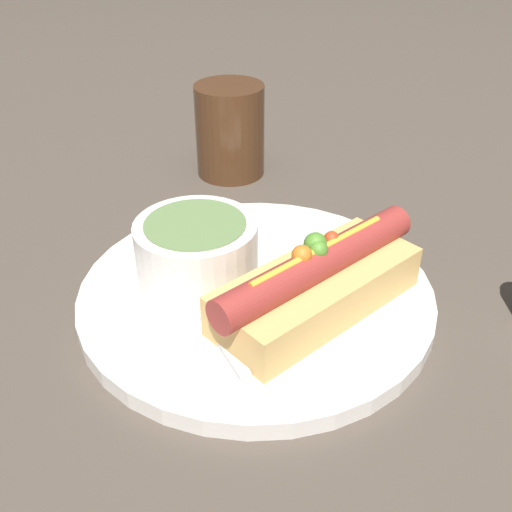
{
  "coord_description": "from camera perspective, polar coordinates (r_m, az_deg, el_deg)",
  "views": [
    {
      "loc": [
        -0.2,
        -0.32,
        0.3
      ],
      "look_at": [
        0.0,
        0.0,
        0.04
      ],
      "focal_mm": 42.0,
      "sensor_mm": 36.0,
      "label": 1
    }
  ],
  "objects": [
    {
      "name": "ground_plane",
      "position": [
        0.48,
        0.0,
        -4.33
      ],
      "size": [
        4.0,
        4.0,
        0.0
      ],
      "primitive_type": "plane",
      "color": "#4C4238"
    },
    {
      "name": "dinner_plate",
      "position": [
        0.48,
        0.0,
        -3.65
      ],
      "size": [
        0.28,
        0.28,
        0.01
      ],
      "color": "white",
      "rests_on": "ground_plane"
    },
    {
      "name": "hot_dog",
      "position": [
        0.44,
        5.82,
        -2.55
      ],
      "size": [
        0.19,
        0.09,
        0.06
      ],
      "rotation": [
        0.0,
        0.0,
        0.18
      ],
      "color": "#DBAD60",
      "rests_on": "dinner_plate"
    },
    {
      "name": "soup_bowl",
      "position": [
        0.47,
        -5.69,
        0.81
      ],
      "size": [
        0.1,
        0.1,
        0.05
      ],
      "color": "silver",
      "rests_on": "dinner_plate"
    },
    {
      "name": "spoon",
      "position": [
        0.47,
        -6.79,
        -2.72
      ],
      "size": [
        0.03,
        0.16,
        0.01
      ],
      "rotation": [
        0.0,
        0.0,
        1.48
      ],
      "color": "#B7B7BC",
      "rests_on": "dinner_plate"
    },
    {
      "name": "drinking_glass",
      "position": [
        0.67,
        -2.49,
        11.86
      ],
      "size": [
        0.08,
        0.08,
        0.1
      ],
      "color": "#4C2D19",
      "rests_on": "ground_plane"
    }
  ]
}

